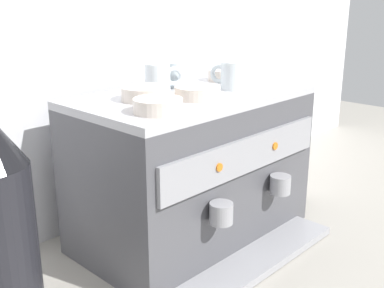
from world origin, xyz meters
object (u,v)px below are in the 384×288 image
ceramic_cup_1 (159,77)px  ceramic_bowl_3 (158,106)px  espresso_machine (193,168)px  ceramic_bowl_1 (145,94)px  ceramic_cup_0 (232,75)px  milk_pitcher (292,179)px  ceramic_bowl_0 (225,75)px  ceramic_bowl_2 (197,93)px  ceramic_cup_2 (176,74)px

ceramic_cup_1 → ceramic_bowl_3: size_ratio=0.90×
espresso_machine → ceramic_bowl_1: ceramic_bowl_1 is taller
ceramic_cup_1 → ceramic_bowl_1: bearing=-147.6°
ceramic_cup_0 → ceramic_bowl_1: (-0.26, 0.06, -0.02)m
ceramic_bowl_1 → milk_pitcher: bearing=-6.1°
ceramic_cup_1 → ceramic_bowl_0: ceramic_cup_1 is taller
ceramic_bowl_2 → milk_pitcher: (0.50, 0.01, -0.37)m
ceramic_cup_0 → ceramic_bowl_1: 0.27m
espresso_machine → ceramic_cup_2: (0.05, 0.11, 0.24)m
ceramic_cup_0 → ceramic_bowl_3: (-0.33, -0.06, -0.02)m
espresso_machine → ceramic_bowl_2: (-0.04, -0.06, 0.22)m
espresso_machine → milk_pitcher: size_ratio=5.74×
ceramic_bowl_2 → ceramic_bowl_3: (-0.17, -0.04, 0.00)m
ceramic_cup_2 → ceramic_bowl_3: 0.33m
ceramic_cup_1 → ceramic_bowl_1: size_ratio=0.84×
milk_pitcher → ceramic_bowl_3: bearing=-175.3°
ceramic_cup_2 → ceramic_bowl_3: (-0.26, -0.21, -0.02)m
espresso_machine → ceramic_cup_0: (0.12, -0.04, 0.25)m
ceramic_cup_0 → ceramic_bowl_3: bearing=-169.8°
ceramic_cup_0 → espresso_machine: bearing=162.2°
espresso_machine → ceramic_cup_1: 0.27m
ceramic_cup_0 → ceramic_bowl_0: bearing=48.1°
ceramic_bowl_1 → ceramic_bowl_3: 0.14m
ceramic_bowl_1 → ceramic_bowl_3: size_ratio=1.07×
espresso_machine → ceramic_cup_2: 0.27m
ceramic_bowl_0 → ceramic_bowl_3: bearing=-159.3°
ceramic_bowl_2 → ceramic_bowl_3: ceramic_bowl_3 is taller
ceramic_bowl_0 → ceramic_bowl_2: 0.27m
milk_pitcher → ceramic_cup_1: bearing=164.4°
ceramic_cup_2 → ceramic_cup_1: bearing=-168.6°
ceramic_bowl_3 → milk_pitcher: ceramic_bowl_3 is taller
milk_pitcher → ceramic_bowl_2: bearing=-178.3°
espresso_machine → ceramic_bowl_2: bearing=-128.4°
espresso_machine → ceramic_bowl_0: (0.20, 0.06, 0.23)m
ceramic_cup_2 → milk_pitcher: (0.41, -0.15, -0.39)m
ceramic_bowl_0 → ceramic_bowl_2: size_ratio=0.90×
ceramic_bowl_0 → ceramic_bowl_2: bearing=-154.6°
ceramic_cup_2 → ceramic_bowl_2: 0.19m
ceramic_cup_0 → milk_pitcher: size_ratio=0.99×
ceramic_bowl_3 → ceramic_cup_1: bearing=46.8°
ceramic_bowl_2 → milk_pitcher: ceramic_bowl_2 is taller
milk_pitcher → ceramic_cup_0: bearing=179.3°
ceramic_cup_2 → ceramic_bowl_1: ceramic_cup_2 is taller
ceramic_cup_0 → ceramic_cup_2: (-0.07, 0.15, -0.00)m
ceramic_cup_1 → ceramic_cup_2: ceramic_cup_1 is taller
ceramic_bowl_1 → ceramic_cup_0: bearing=-13.0°
ceramic_bowl_1 → ceramic_bowl_2: ceramic_bowl_1 is taller
ceramic_bowl_3 → ceramic_cup_0: bearing=10.2°
ceramic_cup_0 → ceramic_bowl_0: size_ratio=1.07×
ceramic_cup_1 → milk_pitcher: size_ratio=0.89×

